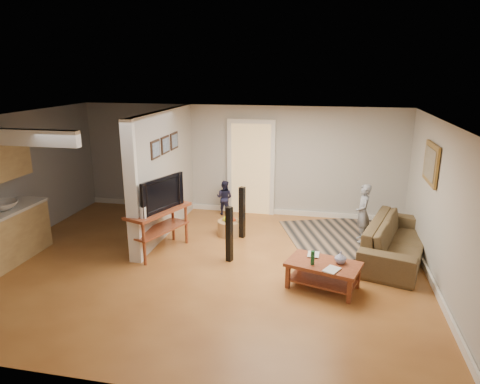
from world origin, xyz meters
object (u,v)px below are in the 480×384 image
sofa (395,258)px  toy_basket (229,227)px  coffee_table (324,268)px  child (361,241)px  speaker_right (242,212)px  toddler (225,214)px  tv_console (159,213)px  speaker_left (229,234)px

sofa → toy_basket: bearing=98.2°
sofa → coffee_table: bearing=154.4°
coffee_table → child: (0.69, 2.07, -0.33)m
speaker_right → toddler: bearing=132.9°
coffee_table → tv_console: size_ratio=0.87×
child → toddler: bearing=-113.4°
sofa → speaker_right: bearing=98.4°
sofa → speaker_left: size_ratio=2.34×
toy_basket → tv_console: bearing=-135.0°
tv_console → speaker_right: (1.34, 1.01, -0.23)m
speaker_left → toddler: bearing=125.0°
sofa → toy_basket: 3.22m
sofa → speaker_right: 2.98m
coffee_table → speaker_left: 1.79m
sofa → toddler: (-3.58, 1.71, 0.00)m
speaker_left → toddler: speaker_left is taller
child → coffee_table: bearing=-23.1°
coffee_table → speaker_right: 2.45m
tv_console → sofa: bearing=28.3°
coffee_table → child: size_ratio=1.05×
coffee_table → toddler: (-2.33, 3.09, -0.33)m
sofa → speaker_right: size_ratio=2.23×
tv_console → speaker_left: size_ratio=1.41×
sofa → tv_console: 4.35m
sofa → speaker_left: (-2.90, -0.72, 0.50)m
coffee_table → child: coffee_table is taller
speaker_left → child: bearing=50.5°
coffee_table → speaker_left: bearing=158.2°
sofa → toddler: toddler is taller
speaker_left → toddler: (-0.68, 2.43, -0.50)m
child → toddler: size_ratio=1.42×
tv_console → toddler: bearing=94.3°
toddler → tv_console: bearing=84.2°
speaker_right → toy_basket: bearing=-174.7°
toy_basket → child: child is taller
tv_console → toddler: size_ratio=1.73×
speaker_left → toy_basket: size_ratio=2.12×
toy_basket → child: 2.63m
child → speaker_left: bearing=-63.6°
tv_console → child: bearing=39.6°
tv_console → speaker_left: bearing=15.1°
speaker_left → toddler: size_ratio=1.23×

